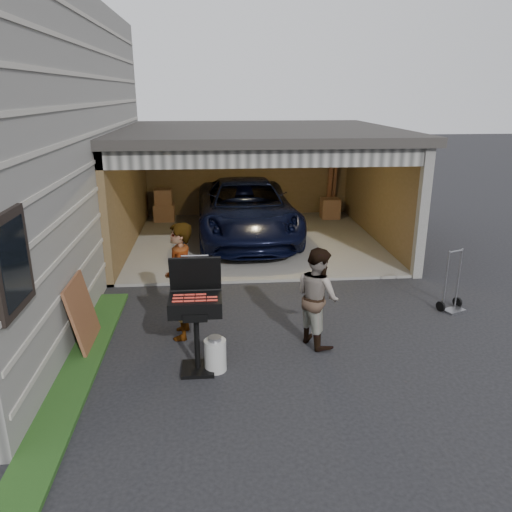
# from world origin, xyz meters

# --- Properties ---
(ground) EXTENTS (80.00, 80.00, 0.00)m
(ground) POSITION_xyz_m (0.00, 0.00, 0.00)
(ground) COLOR black
(ground) RESTS_ON ground
(groundcover_strip) EXTENTS (0.50, 8.00, 0.06)m
(groundcover_strip) POSITION_xyz_m (-2.25, -1.00, 0.03)
(groundcover_strip) COLOR #193814
(groundcover_strip) RESTS_ON ground
(garage) EXTENTS (6.80, 6.30, 2.90)m
(garage) POSITION_xyz_m (0.76, 6.79, 1.87)
(garage) COLOR #605E59
(garage) RESTS_ON ground
(minivan) EXTENTS (2.58, 5.39, 1.48)m
(minivan) POSITION_xyz_m (0.52, 6.78, 0.74)
(minivan) COLOR black
(minivan) RESTS_ON ground
(woman) EXTENTS (0.46, 0.69, 1.86)m
(woman) POSITION_xyz_m (-0.87, 1.29, 0.93)
(woman) COLOR #CAE9FF
(woman) RESTS_ON ground
(man) EXTENTS (0.84, 0.92, 1.54)m
(man) POSITION_xyz_m (1.21, 0.89, 0.77)
(man) COLOR #4B341D
(man) RESTS_ON ground
(bbq_grill) EXTENTS (0.71, 0.62, 1.58)m
(bbq_grill) POSITION_xyz_m (-0.60, 0.24, 0.94)
(bbq_grill) COLOR black
(bbq_grill) RESTS_ON ground
(propane_tank) EXTENTS (0.32, 0.32, 0.46)m
(propane_tank) POSITION_xyz_m (-0.35, 0.20, 0.23)
(propane_tank) COLOR #B9B9B4
(propane_tank) RESTS_ON ground
(plywood_panel) EXTENTS (0.27, 0.97, 1.07)m
(plywood_panel) POSITION_xyz_m (-2.34, 1.08, 0.54)
(plywood_panel) COLOR brown
(plywood_panel) RESTS_ON ground
(hand_truck) EXTENTS (0.51, 0.46, 1.12)m
(hand_truck) POSITION_xyz_m (3.87, 1.87, 0.22)
(hand_truck) COLOR slate
(hand_truck) RESTS_ON ground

